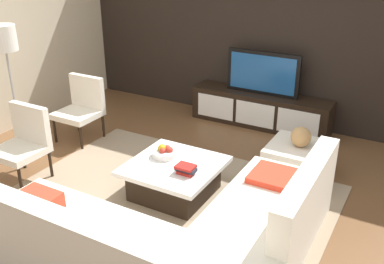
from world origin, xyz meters
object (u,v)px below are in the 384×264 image
object	(u,v)px
coffee_table	(175,178)
media_console	(260,110)
sectional_couch	(176,241)
book_stack	(186,169)
accent_chair_near	(24,139)
accent_chair_far	(82,105)
television	(263,73)
ottoman	(298,161)
floor_lamp	(5,46)
decorative_ball	(301,137)
fruit_bowl	(165,152)

from	to	relation	value
coffee_table	media_console	bearing A→B (deg)	87.51
sectional_couch	book_stack	world-z (taller)	sectional_couch
coffee_table	sectional_couch	bearing A→B (deg)	-57.74
accent_chair_near	accent_chair_far	xyz separation A→B (m)	(-0.21, 1.18, -0.00)
media_console	television	distance (m)	0.56
coffee_table	accent_chair_far	xyz separation A→B (m)	(-1.91, 0.68, 0.29)
television	ottoman	bearing A→B (deg)	-52.46
floor_lamp	decorative_ball	size ratio (longest dim) A/B	6.91
media_console	accent_chair_near	size ratio (longest dim) A/B	2.39
fruit_bowl	sectional_couch	bearing A→B (deg)	-53.59
accent_chair_near	fruit_bowl	xyz separation A→B (m)	(1.52, 0.61, -0.06)
accent_chair_far	television	bearing A→B (deg)	35.12
decorative_ball	book_stack	xyz separation A→B (m)	(-0.85, -1.17, -0.09)
book_stack	decorative_ball	bearing A→B (deg)	54.14
accent_chair_far	decorative_ball	distance (m)	2.99
floor_lamp	coffee_table	bearing A→B (deg)	-1.65
floor_lamp	accent_chair_far	world-z (taller)	floor_lamp
floor_lamp	media_console	bearing A→B (deg)	40.43
television	coffee_table	distance (m)	2.38
coffee_table	accent_chair_near	bearing A→B (deg)	-163.47
fruit_bowl	book_stack	world-z (taller)	fruit_bowl
coffee_table	decorative_ball	xyz separation A→B (m)	(1.06, 1.05, 0.32)
sectional_couch	accent_chair_far	size ratio (longest dim) A/B	2.91
media_console	accent_chair_far	bearing A→B (deg)	-141.13
accent_chair_near	decorative_ball	bearing A→B (deg)	23.03
accent_chair_near	floor_lamp	bearing A→B (deg)	138.06
accent_chair_near	media_console	bearing A→B (deg)	50.88
sectional_couch	accent_chair_far	bearing A→B (deg)	146.60
television	accent_chair_far	xyz separation A→B (m)	(-2.01, -1.62, -0.33)
accent_chair_far	ottoman	bearing A→B (deg)	3.39
coffee_table	book_stack	distance (m)	0.34
television	book_stack	bearing A→B (deg)	-87.35
accent_chair_near	ottoman	size ratio (longest dim) A/B	1.24
accent_chair_far	book_stack	xyz separation A→B (m)	(2.12, -0.80, -0.06)
coffee_table	floor_lamp	size ratio (longest dim) A/B	0.59
decorative_ball	sectional_couch	bearing A→B (deg)	-101.91
accent_chair_near	decorative_ball	distance (m)	3.17
television	fruit_bowl	world-z (taller)	television
accent_chair_near	book_stack	bearing A→B (deg)	5.00
media_console	book_stack	world-z (taller)	media_console
television	coffee_table	bearing A→B (deg)	-92.49
television	coffee_table	xyz separation A→B (m)	(-0.10, -2.30, -0.61)
fruit_bowl	decorative_ball	distance (m)	1.56
ottoman	decorative_ball	world-z (taller)	decorative_ball
decorative_ball	book_stack	size ratio (longest dim) A/B	1.08
floor_lamp	fruit_bowl	bearing A→B (deg)	0.72
sectional_couch	book_stack	xyz separation A→B (m)	(-0.42, 0.87, 0.15)
television	coffee_table	size ratio (longest dim) A/B	1.14
coffee_table	accent_chair_far	world-z (taller)	accent_chair_far
sectional_couch	decorative_ball	bearing A→B (deg)	78.09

